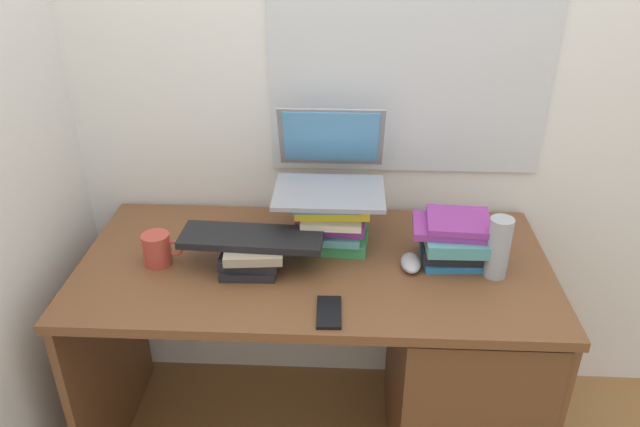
# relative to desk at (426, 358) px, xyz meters

# --- Properties ---
(wall_back) EXTENTS (6.00, 0.06, 2.60)m
(wall_back) POSITION_rel_desk_xyz_m (-0.36, 0.42, 0.88)
(wall_back) COLOR white
(wall_back) RESTS_ON ground
(desk) EXTENTS (1.43, 0.69, 0.76)m
(desk) POSITION_rel_desk_xyz_m (0.00, 0.00, 0.00)
(desk) COLOR brown
(desk) RESTS_ON ground
(book_stack_tall) EXTENTS (0.24, 0.20, 0.18)m
(book_stack_tall) POSITION_rel_desk_xyz_m (-0.32, 0.13, 0.43)
(book_stack_tall) COLOR #338C4C
(book_stack_tall) RESTS_ON desk
(book_stack_keyboard_riser) EXTENTS (0.19, 0.20, 0.09)m
(book_stack_keyboard_riser) POSITION_rel_desk_xyz_m (-0.55, -0.01, 0.39)
(book_stack_keyboard_riser) COLOR black
(book_stack_keyboard_riser) RESTS_ON desk
(book_stack_side) EXTENTS (0.24, 0.20, 0.14)m
(book_stack_side) POSITION_rel_desk_xyz_m (0.06, 0.05, 0.42)
(book_stack_side) COLOR #2672B2
(book_stack_side) RESTS_ON desk
(laptop) EXTENTS (0.34, 0.33, 0.23)m
(laptop) POSITION_rel_desk_xyz_m (-0.32, 0.20, 0.58)
(laptop) COLOR gray
(laptop) RESTS_ON book_stack_tall
(keyboard) EXTENTS (0.43, 0.16, 0.02)m
(keyboard) POSITION_rel_desk_xyz_m (-0.55, -0.00, 0.44)
(keyboard) COLOR black
(keyboard) RESTS_ON book_stack_keyboard_riser
(computer_mouse) EXTENTS (0.06, 0.10, 0.04)m
(computer_mouse) POSITION_rel_desk_xyz_m (-0.08, 0.00, 0.36)
(computer_mouse) COLOR #A5A8AD
(computer_mouse) RESTS_ON desk
(mug) EXTENTS (0.12, 0.08, 0.10)m
(mug) POSITION_rel_desk_xyz_m (-0.83, -0.00, 0.40)
(mug) COLOR #B23F33
(mug) RESTS_ON desk
(water_bottle) EXTENTS (0.07, 0.07, 0.19)m
(water_bottle) POSITION_rel_desk_xyz_m (0.17, -0.02, 0.44)
(water_bottle) COLOR #999EA5
(water_bottle) RESTS_ON desk
(cell_phone) EXTENTS (0.07, 0.14, 0.01)m
(cell_phone) POSITION_rel_desk_xyz_m (-0.31, -0.23, 0.35)
(cell_phone) COLOR black
(cell_phone) RESTS_ON desk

